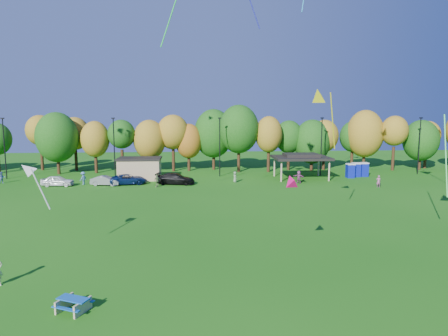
{
  "coord_description": "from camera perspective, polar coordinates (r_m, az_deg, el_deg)",
  "views": [
    {
      "loc": [
        -1.85,
        -21.19,
        9.83
      ],
      "look_at": [
        0.16,
        6.0,
        6.04
      ],
      "focal_mm": 32.0,
      "sensor_mm": 36.0,
      "label": 1
    }
  ],
  "objects": [
    {
      "name": "car_c",
      "position": [
        56.6,
        -13.55,
        -1.58
      ],
      "size": [
        5.38,
        3.14,
        1.41
      ],
      "primitive_type": "imported",
      "rotation": [
        0.0,
        0.0,
        1.74
      ],
      "color": "navy",
      "rests_on": "ground"
    },
    {
      "name": "picnic_table",
      "position": [
        22.27,
        -20.71,
        -17.67
      ],
      "size": [
        1.99,
        1.85,
        0.69
      ],
      "rotation": [
        0.0,
        0.0,
        -0.43
      ],
      "color": "tan",
      "rests_on": "ground"
    },
    {
      "name": "ground",
      "position": [
        23.43,
        0.73,
        -16.88
      ],
      "size": [
        160.0,
        160.0,
        0.0
      ],
      "primitive_type": "plane",
      "color": "#19600F",
      "rests_on": "ground"
    },
    {
      "name": "kite_7",
      "position": [
        25.11,
        9.57,
        -1.73
      ],
      "size": [
        1.03,
        1.29,
        1.21
      ],
      "color": "#D10B5F"
    },
    {
      "name": "tree_line",
      "position": [
        66.82,
        -3.52,
        4.54
      ],
      "size": [
        93.57,
        10.55,
        11.15
      ],
      "color": "black",
      "rests_on": "ground"
    },
    {
      "name": "kite_12",
      "position": [
        29.83,
        -26.3,
        -0.25
      ],
      "size": [
        2.18,
        1.2,
        3.43
      ],
      "color": "silver"
    },
    {
      "name": "far_person_2",
      "position": [
        58.13,
        -19.47,
        -1.38
      ],
      "size": [
        1.13,
        1.33,
        1.79
      ],
      "primitive_type": "imported",
      "rotation": [
        0.0,
        0.0,
        4.22
      ],
      "color": "teal",
      "rests_on": "ground"
    },
    {
      "name": "car_a",
      "position": [
        58.27,
        -22.69,
        -1.7
      ],
      "size": [
        4.25,
        1.79,
        1.44
      ],
      "primitive_type": "imported",
      "rotation": [
        0.0,
        0.0,
        1.55
      ],
      "color": "white",
      "rests_on": "ground"
    },
    {
      "name": "pavilion",
      "position": [
        60.67,
        10.96,
        1.53
      ],
      "size": [
        8.2,
        6.2,
        3.77
      ],
      "color": "tan",
      "rests_on": "ground"
    },
    {
      "name": "far_person_4",
      "position": [
        56.52,
        1.57,
        -1.29
      ],
      "size": [
        0.59,
        0.82,
        1.57
      ],
      "primitive_type": "imported",
      "rotation": [
        0.0,
        0.0,
        1.7
      ],
      "color": "#6C8A5E",
      "rests_on": "ground"
    },
    {
      "name": "utility_building",
      "position": [
        60.31,
        -11.94,
        -0.06
      ],
      "size": [
        6.3,
        4.3,
        3.25
      ],
      "color": "tan",
      "rests_on": "ground"
    },
    {
      "name": "car_d",
      "position": [
        55.53,
        -6.96,
        -1.53
      ],
      "size": [
        5.63,
        3.12,
        1.54
      ],
      "primitive_type": "imported",
      "rotation": [
        0.0,
        0.0,
        1.38
      ],
      "color": "black",
      "rests_on": "ground"
    },
    {
      "name": "kite_15",
      "position": [
        35.45,
        13.4,
        10.07
      ],
      "size": [
        2.53,
        3.08,
        5.5
      ],
      "color": "gold"
    },
    {
      "name": "far_person_0",
      "position": [
        56.78,
        10.64,
        -1.26
      ],
      "size": [
        1.62,
        1.51,
        1.81
      ],
      "primitive_type": "imported",
      "rotation": [
        0.0,
        0.0,
        5.57
      ],
      "color": "#923C76",
      "rests_on": "ground"
    },
    {
      "name": "far_person_1",
      "position": [
        63.88,
        -29.14,
        -1.21
      ],
      "size": [
        1.0,
        0.98,
        1.62
      ],
      "primitive_type": "imported",
      "rotation": [
        0.0,
        0.0,
        0.71
      ],
      "color": "#4A67A4",
      "rests_on": "ground"
    },
    {
      "name": "far_person_3",
      "position": [
        56.61,
        21.2,
        -1.8
      ],
      "size": [
        0.61,
        0.43,
        1.61
      ],
      "primitive_type": "imported",
      "rotation": [
        0.0,
        0.0,
        3.06
      ],
      "color": "#AE5287",
      "rests_on": "ground"
    },
    {
      "name": "far_person_5",
      "position": [
        53.78,
        -9.53,
        -1.81
      ],
      "size": [
        1.04,
        0.92,
        1.68
      ],
      "primitive_type": "imported",
      "rotation": [
        0.0,
        0.0,
        3.78
      ],
      "color": "#697F4E",
      "rests_on": "ground"
    },
    {
      "name": "car_b",
      "position": [
        56.57,
        -16.55,
        -1.75
      ],
      "size": [
        4.12,
        1.92,
        1.3
      ],
      "primitive_type": "imported",
      "rotation": [
        0.0,
        0.0,
        1.43
      ],
      "color": "gray",
      "rests_on": "ground"
    },
    {
      "name": "porta_potties",
      "position": [
        64.67,
        18.45,
        -0.25
      ],
      "size": [
        3.75,
        2.23,
        2.18
      ],
      "color": "#0C19A4",
      "rests_on": "ground"
    },
    {
      "name": "lamp_posts",
      "position": [
        61.51,
        -0.62,
        3.32
      ],
      "size": [
        64.5,
        0.25,
        9.09
      ],
      "color": "black",
      "rests_on": "ground"
    }
  ]
}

